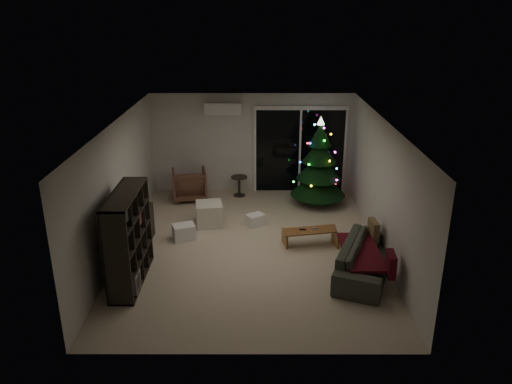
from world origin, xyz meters
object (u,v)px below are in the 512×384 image
at_px(bookshelf, 117,238).
at_px(armchair, 189,185).
at_px(christmas_tree, 319,162).
at_px(sofa, 366,258).
at_px(coffee_table, 310,237).
at_px(media_cabinet, 137,229).

xyz_separation_m(bookshelf, armchair, (0.71, 3.90, -0.44)).
bearing_deg(christmas_tree, sofa, -81.89).
distance_m(sofa, coffee_table, 1.42).
xyz_separation_m(armchair, coffee_table, (2.71, -2.54, -0.21)).
xyz_separation_m(coffee_table, christmas_tree, (0.40, 2.22, 0.89)).
height_order(media_cabinet, coffee_table, media_cabinet).
bearing_deg(christmas_tree, media_cabinet, -149.65).
height_order(bookshelf, christmas_tree, christmas_tree).
xyz_separation_m(bookshelf, sofa, (4.30, 0.25, -0.52)).
bearing_deg(bookshelf, media_cabinet, 84.67).
distance_m(armchair, coffee_table, 3.72).
height_order(bookshelf, media_cabinet, bookshelf).
bearing_deg(armchair, media_cabinet, 64.46).
height_order(media_cabinet, armchair, armchair).
bearing_deg(coffee_table, bookshelf, -169.69).
relative_size(armchair, christmas_tree, 0.39).
bearing_deg(coffee_table, armchair, 125.55).
bearing_deg(media_cabinet, sofa, -12.05).
bearing_deg(armchair, coffee_table, 126.89).
distance_m(media_cabinet, sofa, 4.44).
xyz_separation_m(media_cabinet, christmas_tree, (3.82, 2.24, 0.71)).
xyz_separation_m(bookshelf, media_cabinet, (0.00, 1.34, -0.46)).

